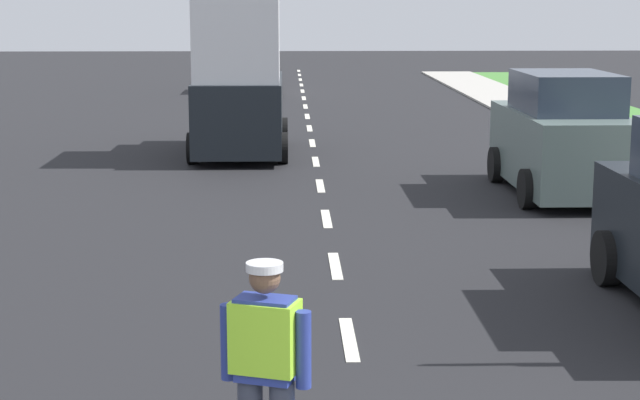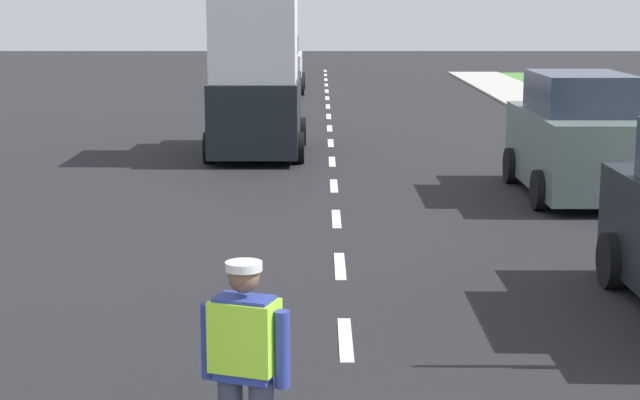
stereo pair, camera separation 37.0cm
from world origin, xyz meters
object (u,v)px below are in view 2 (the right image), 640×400
at_px(road_worker, 247,364).
at_px(delivery_truck, 255,84).
at_px(car_parked_far, 575,139).
at_px(car_oncoming_third, 276,66).

xyz_separation_m(road_worker, delivery_truck, (-0.92, 16.30, 0.68)).
relative_size(car_parked_far, car_oncoming_third, 1.00).
height_order(car_parked_far, car_oncoming_third, car_parked_far).
height_order(road_worker, car_oncoming_third, car_oncoming_third).
distance_m(road_worker, car_oncoming_third, 32.94).
relative_size(road_worker, car_oncoming_third, 0.40).
relative_size(road_worker, delivery_truck, 0.36).
distance_m(road_worker, delivery_truck, 16.34).
xyz_separation_m(road_worker, car_parked_far, (5.08, 11.31, 0.10)).
distance_m(car_parked_far, car_oncoming_third, 22.48).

